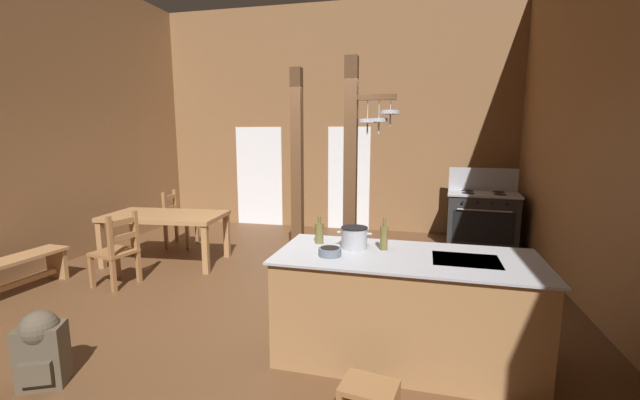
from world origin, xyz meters
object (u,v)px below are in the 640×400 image
stove_range (482,219)px  dining_table (165,220)px  ladderback_chair_by_post (117,251)px  bottle_short_on_counter (319,232)px  bench_along_left_wall (0,273)px  mixing_bowl_on_counter (330,252)px  kitchen_island (404,307)px  bottle_tall_on_counter (384,237)px  ladderback_chair_near_window (178,220)px  stockpot_on_counter (354,238)px  backpack (41,346)px

stove_range → dining_table: stove_range is taller
ladderback_chair_by_post → bottle_short_on_counter: 2.92m
bench_along_left_wall → mixing_bowl_on_counter: (4.00, -0.37, 0.64)m
kitchen_island → mixing_bowl_on_counter: (-0.62, -0.15, 0.49)m
ladderback_chair_by_post → bottle_tall_on_counter: (3.38, -0.76, 0.57)m
mixing_bowl_on_counter → bottle_tall_on_counter: 0.51m
ladderback_chair_near_window → stockpot_on_counter: (3.43, -2.62, 0.56)m
stove_range → stockpot_on_counter: 4.13m
bench_along_left_wall → bottle_tall_on_counter: (4.42, -0.09, 0.72)m
stockpot_on_counter → backpack: bearing=-152.8°
bottle_short_on_counter → bottle_tall_on_counter: bearing=-7.8°
backpack → mixing_bowl_on_counter: 2.32m
dining_table → bottle_tall_on_counter: (3.34, -1.74, 0.38)m
kitchen_island → bottle_tall_on_counter: (-0.19, 0.13, 0.57)m
bench_along_left_wall → mixing_bowl_on_counter: size_ratio=8.22×
ladderback_chair_near_window → ladderback_chair_by_post: (0.31, -1.85, 0.00)m
bench_along_left_wall → stockpot_on_counter: stockpot_on_counter is taller
kitchen_island → stove_range: size_ratio=1.65×
dining_table → stockpot_on_counter: stockpot_on_counter is taller
dining_table → bench_along_left_wall: 2.00m
stockpot_on_counter → kitchen_island: bearing=-14.6°
stove_range → bottle_short_on_counter: size_ratio=5.20×
backpack → mixing_bowl_on_counter: (2.06, 0.87, 0.63)m
bench_along_left_wall → bottle_short_on_counter: (3.82, -0.01, 0.71)m
kitchen_island → dining_table: 4.00m
dining_table → backpack: (0.86, -2.89, -0.34)m
stove_range → backpack: stove_range is taller
stove_range → bottle_short_on_counter: (-1.98, -3.67, 0.53)m
ladderback_chair_by_post → mixing_bowl_on_counter: (2.96, -1.04, 0.50)m
kitchen_island → bottle_tall_on_counter: bottle_tall_on_counter is taller
mixing_bowl_on_counter → bottle_short_on_counter: bottle_short_on_counter is taller
bottle_tall_on_counter → bottle_short_on_counter: size_ratio=1.12×
ladderback_chair_near_window → stockpot_on_counter: 4.35m
mixing_bowl_on_counter → bottle_tall_on_counter: bottle_tall_on_counter is taller
kitchen_island → dining_table: (-3.53, 1.87, 0.19)m
backpack → bench_along_left_wall: bearing=147.4°
backpack → stockpot_on_counter: (2.22, 1.14, 0.69)m
kitchen_island → dining_table: size_ratio=1.23×
stockpot_on_counter → bottle_short_on_counter: (-0.34, 0.09, 0.01)m
bottle_tall_on_counter → ladderback_chair_near_window: bearing=144.7°
kitchen_island → ladderback_chair_by_post: ladderback_chair_by_post is taller
ladderback_chair_near_window → bottle_tall_on_counter: 4.55m
stove_range → mixing_bowl_on_counter: stove_range is taller
dining_table → ladderback_chair_by_post: size_ratio=1.86×
kitchen_island → bottle_short_on_counter: 0.99m
kitchen_island → stove_range: stove_range is taller
stove_range → bench_along_left_wall: (-5.81, -3.66, -0.17)m
ladderback_chair_near_window → stove_range: bearing=12.6°
kitchen_island → ladderback_chair_by_post: 3.68m
ladderback_chair_near_window → stockpot_on_counter: size_ratio=3.10×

